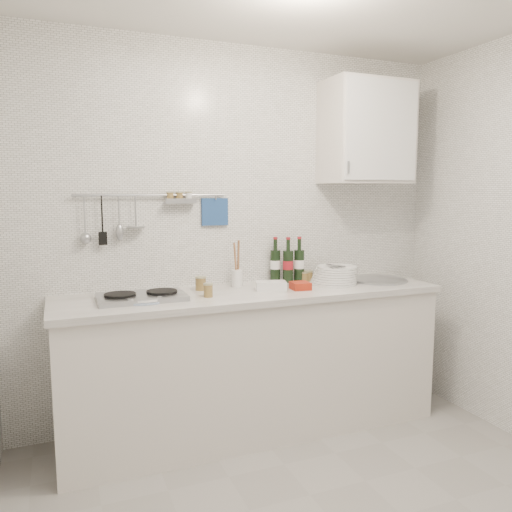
{
  "coord_description": "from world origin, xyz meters",
  "views": [
    {
      "loc": [
        -1.15,
        -1.79,
        1.54
      ],
      "look_at": [
        -0.06,
        0.9,
        1.17
      ],
      "focal_mm": 35.0,
      "sensor_mm": 36.0,
      "label": 1
    }
  ],
  "objects_px": {
    "plate_stack_hob": "(143,298)",
    "plate_stack_sink": "(335,275)",
    "wall_cabinet": "(367,133)",
    "utensil_crock": "(237,276)",
    "wine_bottles": "(288,260)"
  },
  "relations": [
    {
      "from": "plate_stack_hob",
      "to": "plate_stack_sink",
      "type": "relative_size",
      "value": 0.83
    },
    {
      "from": "wall_cabinet",
      "to": "plate_stack_sink",
      "type": "height_order",
      "value": "wall_cabinet"
    },
    {
      "from": "wall_cabinet",
      "to": "wine_bottles",
      "type": "height_order",
      "value": "wall_cabinet"
    },
    {
      "from": "plate_stack_hob",
      "to": "utensil_crock",
      "type": "bearing_deg",
      "value": 17.45
    },
    {
      "from": "plate_stack_hob",
      "to": "plate_stack_sink",
      "type": "distance_m",
      "value": 1.31
    },
    {
      "from": "wall_cabinet",
      "to": "utensil_crock",
      "type": "xyz_separation_m",
      "value": [
        -0.95,
        0.05,
        -0.96
      ]
    },
    {
      "from": "plate_stack_hob",
      "to": "wine_bottles",
      "type": "distance_m",
      "value": 1.07
    },
    {
      "from": "wall_cabinet",
      "to": "plate_stack_sink",
      "type": "relative_size",
      "value": 2.04
    },
    {
      "from": "utensil_crock",
      "to": "wall_cabinet",
      "type": "bearing_deg",
      "value": -2.87
    },
    {
      "from": "utensil_crock",
      "to": "plate_stack_sink",
      "type": "bearing_deg",
      "value": -11.81
    },
    {
      "from": "wall_cabinet",
      "to": "utensil_crock",
      "type": "relative_size",
      "value": 2.27
    },
    {
      "from": "plate_stack_sink",
      "to": "utensil_crock",
      "type": "distance_m",
      "value": 0.68
    },
    {
      "from": "plate_stack_hob",
      "to": "plate_stack_sink",
      "type": "xyz_separation_m",
      "value": [
        1.31,
        0.06,
        0.04
      ]
    },
    {
      "from": "wall_cabinet",
      "to": "utensil_crock",
      "type": "bearing_deg",
      "value": 177.13
    },
    {
      "from": "wine_bottles",
      "to": "wall_cabinet",
      "type": "bearing_deg",
      "value": -8.71
    }
  ]
}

